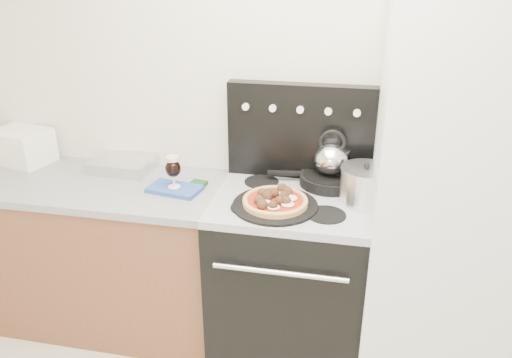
% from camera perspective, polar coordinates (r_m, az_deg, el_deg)
% --- Properties ---
extents(room_shell, '(3.52, 3.01, 2.52)m').
position_cam_1_polar(room_shell, '(1.55, -2.92, -5.02)').
color(room_shell, beige).
rests_on(room_shell, ground).
extents(base_cabinet, '(1.45, 0.60, 0.86)m').
position_cam_1_polar(base_cabinet, '(3.04, -17.45, -8.30)').
color(base_cabinet, brown).
rests_on(base_cabinet, ground).
extents(countertop, '(1.48, 0.63, 0.04)m').
position_cam_1_polar(countertop, '(2.83, -18.56, -0.56)').
color(countertop, gray).
rests_on(countertop, base_cabinet).
extents(stove_body, '(0.76, 0.65, 0.88)m').
position_cam_1_polar(stove_body, '(2.70, 3.81, -11.31)').
color(stove_body, black).
rests_on(stove_body, ground).
extents(cooktop, '(0.76, 0.65, 0.04)m').
position_cam_1_polar(cooktop, '(2.46, 4.10, -2.55)').
color(cooktop, '#ADADB2').
rests_on(cooktop, stove_body).
extents(backguard, '(0.76, 0.08, 0.50)m').
position_cam_1_polar(backguard, '(2.61, 5.09, 5.42)').
color(backguard, black).
rests_on(backguard, cooktop).
extents(fridge, '(0.64, 0.68, 1.90)m').
position_cam_1_polar(fridge, '(2.44, 20.57, -3.07)').
color(fridge, silver).
rests_on(fridge, ground).
extents(toaster_oven, '(0.36, 0.30, 0.19)m').
position_cam_1_polar(toaster_oven, '(3.20, -25.14, 3.42)').
color(toaster_oven, white).
rests_on(toaster_oven, countertop).
extents(foil_sheet, '(0.34, 0.26, 0.07)m').
position_cam_1_polar(foil_sheet, '(2.90, -14.97, 1.60)').
color(foil_sheet, white).
rests_on(foil_sheet, countertop).
extents(oven_mitt, '(0.29, 0.20, 0.02)m').
position_cam_1_polar(oven_mitt, '(2.59, -9.29, -1.14)').
color(oven_mitt, '#2C4E9F').
rests_on(oven_mitt, countertop).
extents(beer_glass, '(0.08, 0.08, 0.17)m').
position_cam_1_polar(beer_glass, '(2.55, -9.43, 0.83)').
color(beer_glass, black).
rests_on(beer_glass, oven_mitt).
extents(pizza_pan, '(0.44, 0.44, 0.01)m').
position_cam_1_polar(pizza_pan, '(2.36, 2.20, -3.00)').
color(pizza_pan, black).
rests_on(pizza_pan, cooktop).
extents(pizza, '(0.36, 0.36, 0.04)m').
position_cam_1_polar(pizza, '(2.35, 2.21, -2.38)').
color(pizza, tan).
rests_on(pizza, pizza_pan).
extents(skillet, '(0.35, 0.35, 0.06)m').
position_cam_1_polar(skillet, '(2.61, 8.44, -0.04)').
color(skillet, black).
rests_on(skillet, cooktop).
extents(tea_kettle, '(0.21, 0.21, 0.20)m').
position_cam_1_polar(tea_kettle, '(2.56, 8.61, 2.59)').
color(tea_kettle, silver).
rests_on(tea_kettle, skillet).
extents(stock_pot, '(0.23, 0.23, 0.17)m').
position_cam_1_polar(stock_pot, '(2.42, 12.35, -0.82)').
color(stock_pot, silver).
rests_on(stock_pot, cooktop).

